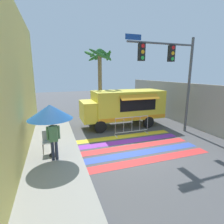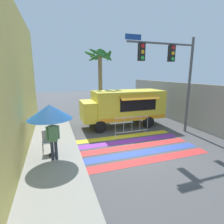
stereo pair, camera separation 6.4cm
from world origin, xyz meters
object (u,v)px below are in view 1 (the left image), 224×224
(folding_chair, at_px, (48,139))
(traffic_signal_pole, at_px, (171,66))
(vendor_person, at_px, (54,137))
(food_truck, at_px, (122,106))
(patio_umbrella, at_px, (50,112))
(palm_tree, at_px, (100,67))
(barricade_front, at_px, (132,126))

(folding_chair, bearing_deg, traffic_signal_pole, 22.76)
(folding_chair, relative_size, vendor_person, 0.58)
(food_truck, height_order, patio_umbrella, food_truck)
(palm_tree, bearing_deg, folding_chair, -124.92)
(food_truck, distance_m, vendor_person, 6.17)
(traffic_signal_pole, height_order, barricade_front, traffic_signal_pole)
(traffic_signal_pole, relative_size, palm_tree, 1.02)
(food_truck, relative_size, folding_chair, 5.75)
(vendor_person, distance_m, palm_tree, 8.39)
(vendor_person, xyz_separation_m, palm_tree, (3.85, 6.81, 3.05))
(vendor_person, height_order, barricade_front, vendor_person)
(folding_chair, bearing_deg, patio_umbrella, -49.85)
(barricade_front, distance_m, palm_tree, 6.00)
(folding_chair, xyz_separation_m, barricade_front, (4.82, 1.17, -0.17))
(folding_chair, relative_size, barricade_front, 0.46)
(vendor_person, bearing_deg, traffic_signal_pole, 2.94)
(traffic_signal_pole, height_order, folding_chair, traffic_signal_pole)
(patio_umbrella, xyz_separation_m, barricade_front, (4.62, 1.66, -1.54))
(traffic_signal_pole, distance_m, vendor_person, 7.49)
(patio_umbrella, relative_size, palm_tree, 0.41)
(barricade_front, bearing_deg, folding_chair, -166.32)
(food_truck, distance_m, palm_tree, 3.97)
(barricade_front, relative_size, palm_tree, 0.39)
(folding_chair, bearing_deg, vendor_person, -55.83)
(patio_umbrella, height_order, barricade_front, patio_umbrella)
(food_truck, relative_size, vendor_person, 3.31)
(palm_tree, bearing_deg, barricade_front, -81.60)
(traffic_signal_pole, bearing_deg, barricade_front, 166.25)
(folding_chair, height_order, vendor_person, vendor_person)
(traffic_signal_pole, xyz_separation_m, barricade_front, (-2.14, 0.52, -3.55))
(patio_umbrella, height_order, palm_tree, palm_tree)
(traffic_signal_pole, relative_size, folding_chair, 5.75)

